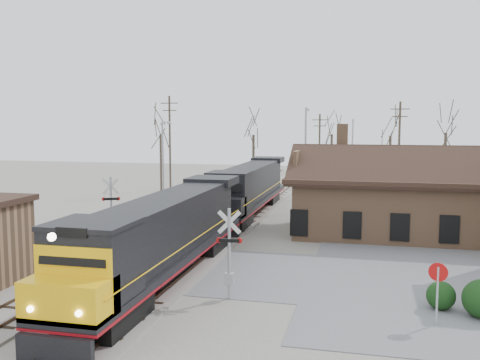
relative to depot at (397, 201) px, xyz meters
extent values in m
plane|color=gray|center=(-11.99, -12.00, -2.41)|extent=(140.00, 140.00, 0.00)
cube|color=slate|center=(-11.99, -12.00, -2.39)|extent=(60.00, 9.00, 0.03)
cube|color=gray|center=(-11.99, 3.00, -2.35)|extent=(3.40, 90.00, 0.12)
cube|color=#473323|center=(-12.71, 3.00, -2.24)|extent=(0.08, 90.00, 0.14)
cube|color=#473323|center=(-11.27, 3.00, -2.24)|extent=(0.08, 90.00, 0.14)
cube|color=gray|center=(-16.49, 3.00, -2.35)|extent=(3.40, 90.00, 0.12)
cube|color=#473323|center=(-17.21, 3.00, -2.24)|extent=(0.08, 90.00, 0.14)
cube|color=#473323|center=(-15.77, 3.00, -2.24)|extent=(0.08, 90.00, 0.14)
cube|color=#9C7250|center=(0.01, 0.00, -0.41)|extent=(14.00, 8.00, 4.00)
cube|color=black|center=(0.01, 0.00, 1.69)|extent=(15.20, 9.20, 0.30)
cube|color=black|center=(0.01, -2.30, 2.69)|extent=(15.00, 4.71, 2.66)
cube|color=black|center=(0.01, 2.30, 2.69)|extent=(15.00, 4.71, 2.66)
cube|color=#9C7250|center=(-3.99, 1.50, 4.39)|extent=(0.80, 0.80, 2.20)
cube|color=black|center=(-11.99, -20.76, -1.86)|extent=(2.47, 3.95, 0.99)
cube|color=black|center=(-11.99, -7.92, -1.86)|extent=(2.47, 3.95, 0.99)
cube|color=black|center=(-11.99, -14.34, -1.07)|extent=(2.96, 19.75, 0.35)
cube|color=maroon|center=(-11.99, -14.34, -1.29)|extent=(2.98, 19.75, 0.12)
cube|color=black|center=(-11.99, -13.10, 0.46)|extent=(2.57, 14.32, 2.76)
cube|color=black|center=(-11.99, -21.64, 0.46)|extent=(2.96, 2.76, 2.76)
cube|color=yellow|center=(-11.99, -23.32, -0.38)|extent=(2.96, 1.78, 1.38)
cube|color=black|center=(-11.99, -24.31, -1.86)|extent=(2.76, 0.25, 0.99)
cylinder|color=#FFF2CC|center=(-11.99, -24.23, 1.94)|extent=(0.28, 0.10, 0.28)
cube|color=black|center=(-11.99, -0.51, -1.86)|extent=(2.47, 3.95, 0.99)
cube|color=black|center=(-11.99, 12.33, -1.86)|extent=(2.47, 3.95, 0.99)
cube|color=black|center=(-11.99, 5.91, -1.07)|extent=(2.96, 19.75, 0.35)
cube|color=maroon|center=(-11.99, 5.91, -1.29)|extent=(2.98, 19.75, 0.12)
cube|color=black|center=(-11.99, 7.15, 0.46)|extent=(2.57, 14.32, 2.76)
cube|color=black|center=(-11.99, -1.39, 0.46)|extent=(2.96, 2.76, 2.76)
cube|color=black|center=(-11.99, -3.07, -0.38)|extent=(2.96, 1.78, 1.38)
cube|color=black|center=(-11.99, -4.06, -1.86)|extent=(2.76, 0.25, 0.99)
cylinder|color=#A5A8AD|center=(-8.11, -16.38, -0.32)|extent=(0.15, 0.15, 4.17)
cube|color=silver|center=(-8.11, -16.38, 1.14)|extent=(1.09, 0.15, 1.09)
cube|color=silver|center=(-8.11, -16.38, 1.14)|extent=(1.09, 0.15, 1.09)
cube|color=black|center=(-8.11, -16.38, 0.31)|extent=(0.95, 0.24, 0.16)
cylinder|color=#B20C0C|center=(-8.58, -16.42, 0.31)|extent=(0.26, 0.10, 0.25)
cylinder|color=#B20C0C|center=(-7.64, -16.33, 0.31)|extent=(0.26, 0.10, 0.25)
cube|color=#A5A8AD|center=(-8.11, -16.38, -1.47)|extent=(0.42, 0.31, 0.52)
cylinder|color=#A5A8AD|center=(-19.06, -6.30, -0.24)|extent=(0.15, 0.15, 4.34)
cube|color=silver|center=(-19.06, -6.30, 1.28)|extent=(1.06, 0.49, 1.13)
cube|color=silver|center=(-19.06, -6.30, 1.28)|extent=(1.06, 0.49, 1.13)
cube|color=black|center=(-19.06, -6.30, 0.41)|extent=(0.95, 0.53, 0.16)
cylinder|color=#B20C0C|center=(-18.61, -6.11, 0.41)|extent=(0.27, 0.18, 0.26)
cylinder|color=#B20C0C|center=(-19.50, -6.50, 0.41)|extent=(0.27, 0.18, 0.26)
cube|color=#A5A8AD|center=(-19.06, -6.30, -1.43)|extent=(0.43, 0.33, 0.54)
cylinder|color=#A5A8AD|center=(0.68, -17.57, -1.22)|extent=(0.09, 0.09, 2.38)
cylinder|color=#B20C0C|center=(0.68, -17.57, -0.24)|extent=(0.74, 0.26, 0.76)
sphere|color=black|center=(1.09, -15.63, -1.79)|extent=(1.23, 1.23, 1.23)
cylinder|color=#A5A8AD|center=(-19.64, 4.77, 1.66)|extent=(0.18, 0.18, 8.13)
cylinder|color=#A5A8AD|center=(-19.64, 5.67, 5.62)|extent=(0.12, 1.80, 0.12)
cube|color=#A5A8AD|center=(-19.64, 6.47, 5.52)|extent=(0.25, 0.50, 0.12)
cylinder|color=#A5A8AD|center=(-7.47, 7.91, 2.25)|extent=(0.18, 0.18, 9.31)
cylinder|color=#A5A8AD|center=(-7.47, 8.81, 6.80)|extent=(0.12, 1.80, 0.12)
cube|color=#A5A8AD|center=(-7.47, 9.61, 6.70)|extent=(0.25, 0.50, 0.12)
cylinder|color=#A5A8AD|center=(-3.77, 21.41, 1.77)|extent=(0.18, 0.18, 8.35)
cylinder|color=#A5A8AD|center=(-3.77, 22.31, 5.84)|extent=(0.12, 1.80, 0.12)
cube|color=#A5A8AD|center=(-3.77, 23.11, 5.74)|extent=(0.25, 0.50, 0.12)
cylinder|color=#382D23|center=(-23.73, 17.27, 3.05)|extent=(0.24, 0.24, 10.91)
cube|color=#382D23|center=(-23.73, 17.27, 7.70)|extent=(2.00, 0.10, 0.10)
cube|color=#382D23|center=(-23.73, 17.27, 6.90)|extent=(1.60, 0.10, 0.10)
cylinder|color=#382D23|center=(-8.35, 32.23, 2.14)|extent=(0.24, 0.24, 9.10)
cube|color=#382D23|center=(-8.35, 32.23, 5.89)|extent=(2.00, 0.10, 0.10)
cube|color=#382D23|center=(-8.35, 32.23, 5.09)|extent=(1.60, 0.10, 0.10)
cylinder|color=#382D23|center=(1.15, 20.27, 2.69)|extent=(0.24, 0.24, 10.19)
cube|color=#382D23|center=(1.15, 20.27, 6.99)|extent=(2.00, 0.10, 0.10)
cube|color=#382D23|center=(1.15, 20.27, 6.19)|extent=(1.60, 0.10, 0.10)
cylinder|color=#382D23|center=(-25.65, 19.33, 0.88)|extent=(0.32, 0.32, 6.57)
cylinder|color=#382D23|center=(-15.62, 24.26, 0.83)|extent=(0.32, 0.32, 6.48)
cylinder|color=#382D23|center=(-6.87, 34.21, 0.78)|extent=(0.32, 0.32, 6.37)
cylinder|color=#382D23|center=(0.51, 27.19, 0.79)|extent=(0.32, 0.32, 6.40)
cylinder|color=#382D23|center=(6.32, 24.05, 1.00)|extent=(0.32, 0.32, 6.82)
camera|label=1|loc=(-2.15, -39.27, 5.63)|focal=40.00mm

